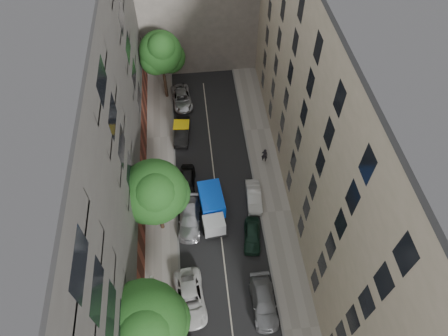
{
  "coord_description": "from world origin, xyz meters",
  "views": [
    {
      "loc": [
        -1.67,
        -19.8,
        33.15
      ],
      "look_at": [
        0.63,
        1.3,
        6.0
      ],
      "focal_mm": 32.0,
      "sensor_mm": 36.0,
      "label": 1
    }
  ],
  "objects": [
    {
      "name": "ground",
      "position": [
        0.0,
        0.0,
        0.0
      ],
      "size": [
        120.0,
        120.0,
        0.0
      ],
      "primitive_type": "plane",
      "color": "#4C4C49",
      "rests_on": "ground"
    },
    {
      "name": "road_surface",
      "position": [
        0.0,
        0.0,
        0.01
      ],
      "size": [
        8.0,
        44.0,
        0.02
      ],
      "primitive_type": "cube",
      "color": "black",
      "rests_on": "ground"
    },
    {
      "name": "sidewalk_left",
      "position": [
        -5.5,
        0.0,
        0.07
      ],
      "size": [
        3.0,
        44.0,
        0.15
      ],
      "primitive_type": "cube",
      "color": "gray",
      "rests_on": "ground"
    },
    {
      "name": "sidewalk_right",
      "position": [
        5.5,
        0.0,
        0.07
      ],
      "size": [
        3.0,
        44.0,
        0.15
      ],
      "primitive_type": "cube",
      "color": "gray",
      "rests_on": "ground"
    },
    {
      "name": "building_left",
      "position": [
        -11.0,
        0.0,
        10.0
      ],
      "size": [
        8.0,
        44.0,
        20.0
      ],
      "primitive_type": "cube",
      "color": "#4B4846",
      "rests_on": "ground"
    },
    {
      "name": "building_right",
      "position": [
        11.0,
        0.0,
        10.0
      ],
      "size": [
        8.0,
        44.0,
        20.0
      ],
      "primitive_type": "cube",
      "color": "#BDAA93",
      "rests_on": "ground"
    },
    {
      "name": "tarp_truck",
      "position": [
        -0.6,
        0.33,
        1.33
      ],
      "size": [
        2.52,
        5.39,
        2.41
      ],
      "rotation": [
        0.0,
        0.0,
        0.1
      ],
      "color": "black",
      "rests_on": "ground"
    },
    {
      "name": "car_left_2",
      "position": [
        -3.18,
        -7.8,
        0.72
      ],
      "size": [
        2.79,
        5.36,
        1.44
      ],
      "primitive_type": "imported",
      "rotation": [
        0.0,
        0.0,
        0.08
      ],
      "color": "silver",
      "rests_on": "ground"
    },
    {
      "name": "car_left_3",
      "position": [
        -2.8,
        -0.2,
        0.71
      ],
      "size": [
        2.38,
        5.07,
        1.43
      ],
      "primitive_type": "imported",
      "rotation": [
        0.0,
        0.0,
        -0.08
      ],
      "color": "#B7B7BC",
      "rests_on": "ground"
    },
    {
      "name": "car_left_4",
      "position": [
        -2.8,
        4.22,
        0.67
      ],
      "size": [
        1.89,
        4.07,
        1.35
      ],
      "primitive_type": "imported",
      "rotation": [
        0.0,
        0.0,
        -0.08
      ],
      "color": "black",
      "rests_on": "ground"
    },
    {
      "name": "car_left_5",
      "position": [
        -3.0,
        11.0,
        0.73
      ],
      "size": [
        1.99,
        4.55,
        1.45
      ],
      "primitive_type": "imported",
      "rotation": [
        0.0,
        0.0,
        -0.1
      ],
      "color": "black",
      "rests_on": "ground"
    },
    {
      "name": "car_left_6",
      "position": [
        -2.8,
        16.6,
        0.66
      ],
      "size": [
        2.68,
        4.97,
        1.33
      ],
      "primitive_type": "imported",
      "rotation": [
        0.0,
        0.0,
        0.1
      ],
      "color": "silver",
      "rests_on": "ground"
    },
    {
      "name": "car_right_1",
      "position": [
        2.8,
        -8.8,
        0.69
      ],
      "size": [
        1.95,
        4.76,
        1.38
      ],
      "primitive_type": "imported",
      "rotation": [
        0.0,
        0.0,
        0.0
      ],
      "color": "slate",
      "rests_on": "ground"
    },
    {
      "name": "car_right_2",
      "position": [
        2.8,
        -2.6,
        0.64
      ],
      "size": [
        2.08,
        3.96,
        1.29
      ],
      "primitive_type": "imported",
      "rotation": [
        0.0,
        0.0,
        -0.15
      ],
      "color": "black",
      "rests_on": "ground"
    },
    {
      "name": "car_right_3",
      "position": [
        3.6,
        1.6,
        0.65
      ],
      "size": [
        1.57,
        3.99,
        1.29
      ],
      "primitive_type": "imported",
      "rotation": [
        0.0,
        0.0,
        -0.05
      ],
      "color": "silver",
      "rests_on": "ground"
    },
    {
      "name": "tree_near",
      "position": [
        -5.95,
        -11.31,
        6.11
      ],
      "size": [
        5.94,
        5.76,
        9.1
      ],
      "color": "#382619",
      "rests_on": "sidewalk_left"
    },
    {
      "name": "tree_mid",
      "position": [
        -5.29,
        -0.63,
        5.81
      ],
      "size": [
        5.74,
        5.53,
        8.67
      ],
      "color": "#382619",
      "rests_on": "sidewalk_left"
    },
    {
      "name": "tree_far",
      "position": [
        -4.5,
        17.66,
        6.31
      ],
      "size": [
        5.06,
        4.75,
        9.03
      ],
      "color": "#382619",
      "rests_on": "sidewalk_left"
    },
    {
      "name": "lamp_post",
      "position": [
        -5.63,
        -7.9,
        3.75
      ],
      "size": [
        0.36,
        0.36,
        5.75
      ],
      "color": "#17532B",
      "rests_on": "sidewalk_left"
    },
    {
      "name": "pedestrian",
      "position": [
        5.47,
        6.42,
        1.04
      ],
      "size": [
        0.75,
        0.6,
        1.78
      ],
      "primitive_type": "imported",
      "rotation": [
        0.0,
        0.0,
        2.83
      ],
      "color": "black",
      "rests_on": "sidewalk_right"
    }
  ]
}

